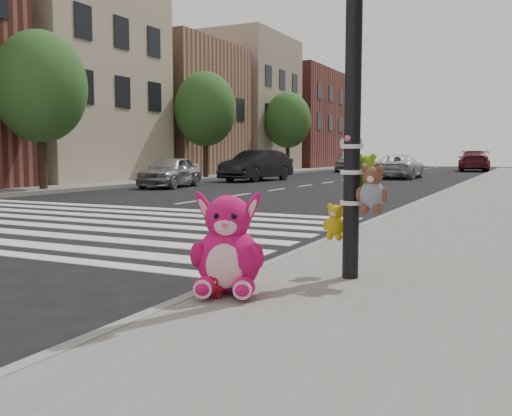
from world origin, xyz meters
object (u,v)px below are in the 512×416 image
Objects in this scene: signal_pole at (356,118)px; pink_bunny at (228,251)px; car_silver_far at (171,172)px; car_white_near at (399,167)px; red_teddy at (215,287)px; car_dark_far at (257,166)px.

signal_pole is 4.33× the size of pink_bunny.
pink_bunny is 0.25× the size of car_silver_far.
car_white_near is (6.55, 12.43, 0.01)m from car_silver_far.
car_silver_far reaches higher than pink_bunny.
pink_bunny reaches higher than red_teddy.
car_white_near reaches higher than red_teddy.
signal_pole is 0.85× the size of car_white_near.
signal_pole reaches higher than pink_bunny.
signal_pole is 26.74m from car_white_near.
pink_bunny is 23.58m from car_dark_far.
pink_bunny is at bearing 61.34° from red_teddy.
car_white_near is (-4.29, 27.33, 0.13)m from pink_bunny.
car_white_near is (-4.28, 27.55, 0.41)m from red_teddy.
car_silver_far is (-11.66, 13.80, -1.08)m from signal_pole.
red_teddy is 0.04× the size of car_dark_far.
red_teddy is 0.04× the size of car_white_near.
signal_pole is 22.98m from car_dark_far.
car_silver_far is 6.47m from car_dark_far.
red_teddy is at bearing -64.33° from car_silver_far.
car_dark_far is (-10.06, 21.33, 0.25)m from pink_bunny.
car_white_near is at bearing 101.03° from signal_pole.
car_silver_far is at bearing 130.19° from signal_pole.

